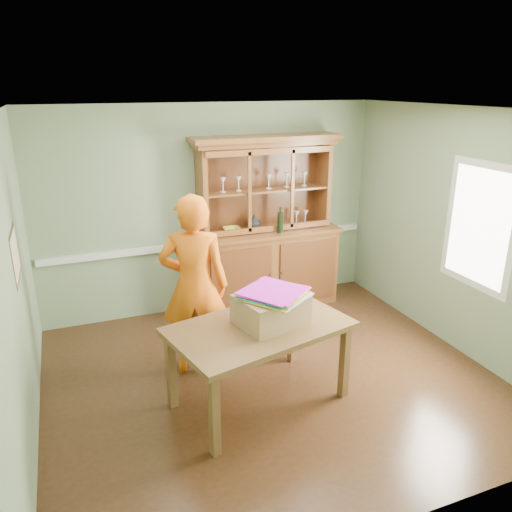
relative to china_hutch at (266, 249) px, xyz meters
name	(u,v)px	position (x,y,z in m)	size (l,w,h in m)	color
floor	(271,378)	(-0.66, -1.74, -0.80)	(4.50, 4.50, 0.00)	#472617
ceiling	(274,110)	(-0.66, -1.74, 1.90)	(4.50, 4.50, 0.00)	white
wall_back	(212,210)	(-0.66, 0.26, 0.55)	(4.50, 4.50, 0.00)	gray
wall_left	(15,290)	(-2.91, -1.74, 0.55)	(4.00, 4.00, 0.00)	gray
wall_right	(458,232)	(1.59, -1.74, 0.55)	(4.00, 4.00, 0.00)	gray
wall_front	(402,358)	(-0.66, -3.74, 0.55)	(4.50, 4.50, 0.00)	gray
chair_rail	(214,243)	(-0.66, 0.24, 0.10)	(4.41, 0.05, 0.08)	silver
framed_map	(16,255)	(-2.89, -1.44, 0.75)	(0.03, 0.60, 0.46)	#2E2012
window_panel	(479,226)	(1.57, -2.04, 0.70)	(0.03, 0.96, 1.36)	silver
china_hutch	(266,249)	(0.00, 0.00, 0.00)	(1.95, 0.65, 2.30)	brown
dining_table	(259,335)	(-0.92, -2.05, -0.09)	(1.80, 1.32, 0.81)	brown
cardboard_box	(271,309)	(-0.80, -2.05, 0.15)	(0.59, 0.48, 0.28)	#A68655
kite_stack	(274,293)	(-0.78, -2.07, 0.32)	(0.71, 0.71, 0.06)	#9678FE
person	(194,286)	(-1.33, -1.28, 0.16)	(0.70, 0.46, 1.93)	orange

